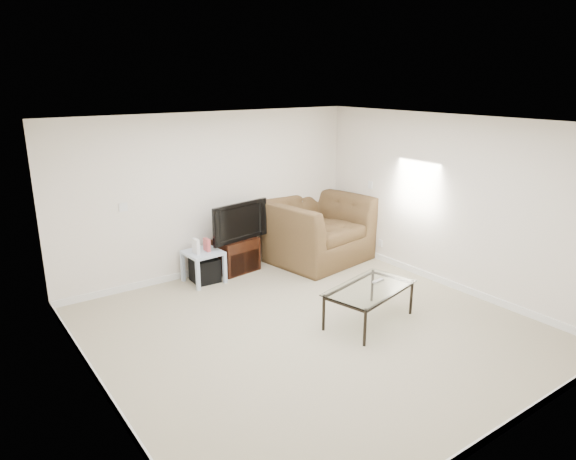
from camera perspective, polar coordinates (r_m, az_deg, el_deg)
floor at (r=6.45m, az=2.65°, el=-10.94°), size 5.00×5.00×0.00m
ceiling at (r=5.74m, az=2.98°, el=11.79°), size 5.00×5.00×0.00m
wall_back at (r=8.02m, az=-8.36°, el=3.96°), size 5.00×0.02×2.50m
wall_left at (r=4.91m, az=-20.83°, el=-5.14°), size 0.02×5.00×2.50m
wall_right at (r=7.73m, az=17.52°, el=2.89°), size 0.02×5.00×2.50m
plate_back at (r=7.49m, az=-17.85°, el=2.44°), size 0.12×0.02×0.12m
plate_right_switch at (r=8.75m, az=9.13°, el=4.97°), size 0.02×0.09×0.13m
plate_right_outlet at (r=8.78m, az=10.22°, el=-1.45°), size 0.02×0.08×0.12m
tv_stand at (r=8.22m, az=-5.78°, el=-2.76°), size 0.70×0.53×0.54m
dvd_player at (r=8.13m, az=-5.67°, el=-1.63°), size 0.36×0.27×0.05m
television at (r=8.03m, az=-5.78°, el=1.05°), size 0.99×0.36×0.60m
side_table at (r=7.84m, az=-9.36°, el=-4.05°), size 0.54×0.54×0.49m
subwoofer at (r=7.90m, az=-9.21°, el=-4.44°), size 0.40×0.40×0.38m
game_console at (r=7.65m, az=-10.19°, el=-1.79°), size 0.05×0.16×0.22m
game_case at (r=7.74m, az=-9.01°, el=-1.63°), size 0.05×0.14×0.19m
recliner at (r=8.60m, az=3.11°, el=1.26°), size 1.77×1.30×1.42m
coffee_table at (r=6.60m, az=8.98°, el=-8.20°), size 1.32×0.94×0.47m
remote at (r=6.70m, az=9.98°, el=-5.58°), size 0.19×0.08×0.02m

